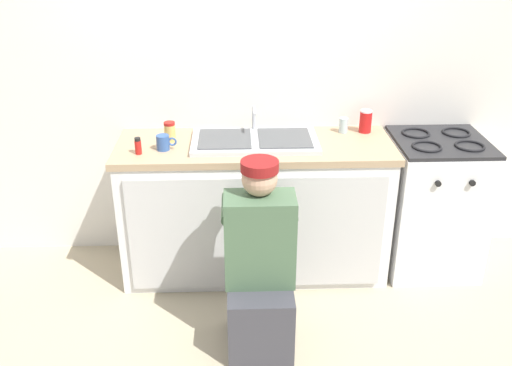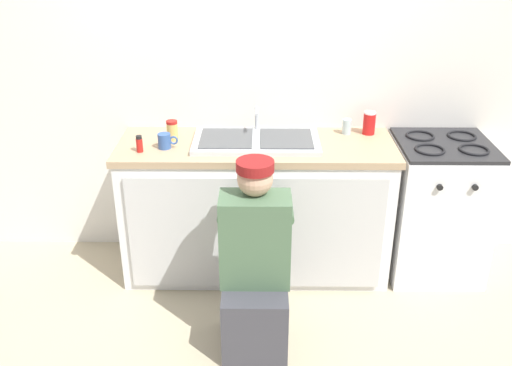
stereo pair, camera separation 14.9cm
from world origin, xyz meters
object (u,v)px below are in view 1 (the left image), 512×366
at_px(water_glass, 343,125).
at_px(soda_cup_red, 366,121).
at_px(coffee_mug, 163,143).
at_px(sink_double_basin, 255,140).
at_px(condiment_jar, 170,132).
at_px(stove_range, 432,204).
at_px(plumber_person, 260,273).
at_px(spice_bottle_red, 138,146).

relative_size(water_glass, soda_cup_red, 0.66).
xyz_separation_m(water_glass, coffee_mug, (-1.16, -0.27, -0.00)).
xyz_separation_m(sink_double_basin, condiment_jar, (-0.54, 0.06, 0.05)).
bearing_deg(soda_cup_red, condiment_jar, -174.69).
distance_m(stove_range, soda_cup_red, 0.73).
relative_size(plumber_person, condiment_jar, 8.63).
height_order(water_glass, spice_bottle_red, spice_bottle_red).
relative_size(condiment_jar, soda_cup_red, 0.84).
height_order(stove_range, water_glass, water_glass).
bearing_deg(coffee_mug, plumber_person, -50.04).
distance_m(plumber_person, soda_cup_red, 1.32).
xyz_separation_m(water_glass, condiment_jar, (-1.14, -0.12, 0.01)).
height_order(plumber_person, spice_bottle_red, plumber_person).
distance_m(plumber_person, water_glass, 1.23).
distance_m(stove_range, coffee_mug, 1.85).
distance_m(sink_double_basin, coffee_mug, 0.57).
relative_size(stove_range, plumber_person, 0.85).
xyz_separation_m(condiment_jar, spice_bottle_red, (-0.17, -0.21, -0.01)).
bearing_deg(stove_range, water_glass, 163.57).
relative_size(sink_double_basin, plumber_person, 0.72).
bearing_deg(sink_double_basin, soda_cup_red, 13.50).
bearing_deg(spice_bottle_red, coffee_mug, 22.60).
distance_m(condiment_jar, spice_bottle_red, 0.27).
height_order(stove_range, plumber_person, plumber_person).
bearing_deg(spice_bottle_red, stove_range, 4.36).
distance_m(spice_bottle_red, coffee_mug, 0.16).
bearing_deg(condiment_jar, spice_bottle_red, -129.63).
xyz_separation_m(stove_range, soda_cup_red, (-0.46, 0.18, 0.53)).
distance_m(plumber_person, coffee_mug, 1.02).
bearing_deg(stove_range, condiment_jar, 178.00).
bearing_deg(coffee_mug, spice_bottle_red, -157.40).
relative_size(sink_double_basin, water_glass, 8.00).
distance_m(spice_bottle_red, soda_cup_red, 1.49).
xyz_separation_m(condiment_jar, coffee_mug, (-0.03, -0.15, -0.02)).
xyz_separation_m(stove_range, spice_bottle_red, (-1.92, -0.15, 0.51)).
bearing_deg(coffee_mug, stove_range, 2.76).
bearing_deg(condiment_jar, water_glass, 5.94).
bearing_deg(spice_bottle_red, water_glass, 13.98).
relative_size(stove_range, coffee_mug, 7.48).
xyz_separation_m(condiment_jar, soda_cup_red, (1.28, 0.12, 0.01)).
xyz_separation_m(soda_cup_red, coffee_mug, (-1.31, -0.27, -0.03)).
xyz_separation_m(water_glass, spice_bottle_red, (-1.31, -0.33, 0.00)).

